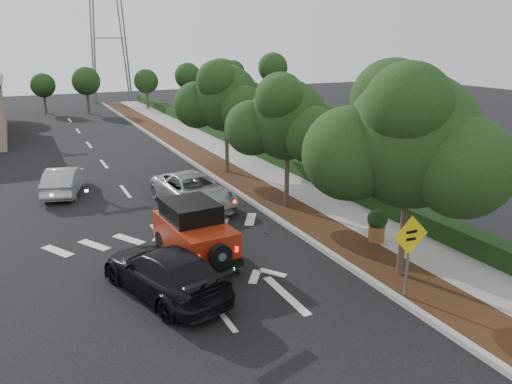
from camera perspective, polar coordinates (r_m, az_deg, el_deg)
ground at (r=13.51m, az=-4.21°, el=-13.44°), size 120.00×120.00×0.00m
curb at (r=25.42m, az=-4.52°, el=1.53°), size 0.20×70.00×0.15m
planting_strip at (r=25.79m, az=-2.45°, el=1.76°), size 1.80×70.00×0.12m
sidewalk at (r=26.56m, az=1.32°, el=2.23°), size 2.00×70.00×0.12m
hedge at (r=27.12m, az=3.97°, el=3.24°), size 0.80×70.00×0.80m
transmission_tower at (r=60.15m, az=-15.96°, el=9.85°), size 7.00×4.00×28.00m
street_tree_near at (r=15.80m, az=16.01°, el=-9.34°), size 3.80×3.80×5.92m
street_tree_mid at (r=21.08m, az=3.47°, el=-1.95°), size 3.20×3.20×5.32m
street_tree_far at (r=26.69m, az=-3.29°, el=2.14°), size 3.40×3.40×5.62m
red_jeep at (r=16.24m, az=-7.27°, el=-4.33°), size 1.90×3.80×1.90m
silver_suv_ahead at (r=21.38m, az=-7.18°, el=0.15°), size 2.85×5.16×1.37m
black_suv_oncoming at (r=14.25m, az=-10.41°, el=-8.93°), size 3.14×4.96×1.34m
silver_sedan_oncoming at (r=24.58m, az=-21.09°, el=1.24°), size 2.35×4.07×1.27m
speed_hump_sign at (r=13.89m, az=17.15°, el=-5.86°), size 1.10×0.10×2.34m
terracotta_planter at (r=17.72m, az=13.69°, el=-3.34°), size 0.70×0.70×1.22m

